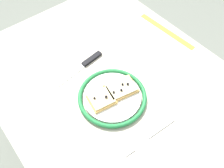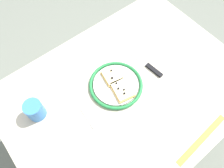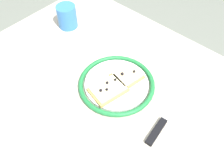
{
  "view_description": "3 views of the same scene",
  "coord_description": "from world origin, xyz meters",
  "px_view_note": "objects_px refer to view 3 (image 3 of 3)",
  "views": [
    {
      "loc": [
        -0.36,
        0.32,
        1.4
      ],
      "look_at": [
        -0.0,
        0.03,
        0.75
      ],
      "focal_mm": 37.22,
      "sensor_mm": 36.0,
      "label": 1
    },
    {
      "loc": [
        -0.32,
        -0.28,
        1.57
      ],
      "look_at": [
        -0.05,
        0.05,
        0.74
      ],
      "focal_mm": 34.5,
      "sensor_mm": 36.0,
      "label": 2
    },
    {
      "loc": [
        0.26,
        -0.3,
        1.3
      ],
      "look_at": [
        -0.04,
        0.04,
        0.73
      ],
      "focal_mm": 37.67,
      "sensor_mm": 36.0,
      "label": 3
    }
  ],
  "objects_px": {
    "dining_table": "(113,115)",
    "fork": "(77,57)",
    "plate": "(117,84)",
    "knife": "(162,123)",
    "pizza_slice_near": "(127,76)",
    "pizza_slice_far": "(108,89)",
    "cup": "(67,16)"
  },
  "relations": [
    {
      "from": "pizza_slice_far",
      "to": "plate",
      "type": "bearing_deg",
      "value": 91.58
    },
    {
      "from": "pizza_slice_near",
      "to": "fork",
      "type": "xyz_separation_m",
      "value": [
        -0.19,
        -0.04,
        -0.02
      ]
    },
    {
      "from": "dining_table",
      "to": "cup",
      "type": "height_order",
      "value": "cup"
    },
    {
      "from": "plate",
      "to": "knife",
      "type": "height_order",
      "value": "plate"
    },
    {
      "from": "pizza_slice_near",
      "to": "cup",
      "type": "xyz_separation_m",
      "value": [
        -0.35,
        0.06,
        0.02
      ]
    },
    {
      "from": "pizza_slice_far",
      "to": "fork",
      "type": "xyz_separation_m",
      "value": [
        -0.18,
        0.04,
        -0.02
      ]
    },
    {
      "from": "dining_table",
      "to": "fork",
      "type": "relative_size",
      "value": 5.31
    },
    {
      "from": "pizza_slice_near",
      "to": "dining_table",
      "type": "bearing_deg",
      "value": -76.77
    },
    {
      "from": "dining_table",
      "to": "pizza_slice_near",
      "type": "height_order",
      "value": "pizza_slice_near"
    },
    {
      "from": "plate",
      "to": "fork",
      "type": "relative_size",
      "value": 1.18
    },
    {
      "from": "pizza_slice_near",
      "to": "fork",
      "type": "distance_m",
      "value": 0.2
    },
    {
      "from": "pizza_slice_far",
      "to": "dining_table",
      "type": "bearing_deg",
      "value": -17.28
    },
    {
      "from": "pizza_slice_far",
      "to": "knife",
      "type": "xyz_separation_m",
      "value": [
        0.18,
        0.02,
        -0.02
      ]
    },
    {
      "from": "fork",
      "to": "cup",
      "type": "relative_size",
      "value": 2.32
    },
    {
      "from": "plate",
      "to": "pizza_slice_far",
      "type": "distance_m",
      "value": 0.04
    },
    {
      "from": "dining_table",
      "to": "fork",
      "type": "distance_m",
      "value": 0.24
    },
    {
      "from": "pizza_slice_far",
      "to": "fork",
      "type": "bearing_deg",
      "value": 167.15
    },
    {
      "from": "dining_table",
      "to": "cup",
      "type": "relative_size",
      "value": 12.29
    },
    {
      "from": "fork",
      "to": "plate",
      "type": "bearing_deg",
      "value": -0.48
    },
    {
      "from": "dining_table",
      "to": "cup",
      "type": "distance_m",
      "value": 0.42
    },
    {
      "from": "fork",
      "to": "pizza_slice_far",
      "type": "bearing_deg",
      "value": -12.85
    },
    {
      "from": "pizza_slice_far",
      "to": "knife",
      "type": "bearing_deg",
      "value": 6.84
    },
    {
      "from": "pizza_slice_near",
      "to": "knife",
      "type": "bearing_deg",
      "value": -18.5
    },
    {
      "from": "dining_table",
      "to": "plate",
      "type": "distance_m",
      "value": 0.11
    },
    {
      "from": "plate",
      "to": "knife",
      "type": "bearing_deg",
      "value": -5.77
    },
    {
      "from": "dining_table",
      "to": "fork",
      "type": "xyz_separation_m",
      "value": [
        -0.21,
        0.05,
        0.09
      ]
    },
    {
      "from": "plate",
      "to": "cup",
      "type": "distance_m",
      "value": 0.35
    },
    {
      "from": "cup",
      "to": "dining_table",
      "type": "bearing_deg",
      "value": -22.05
    },
    {
      "from": "knife",
      "to": "plate",
      "type": "bearing_deg",
      "value": 174.23
    },
    {
      "from": "pizza_slice_near",
      "to": "fork",
      "type": "bearing_deg",
      "value": -168.77
    },
    {
      "from": "cup",
      "to": "fork",
      "type": "bearing_deg",
      "value": -32.28
    },
    {
      "from": "dining_table",
      "to": "pizza_slice_far",
      "type": "distance_m",
      "value": 0.11
    }
  ]
}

